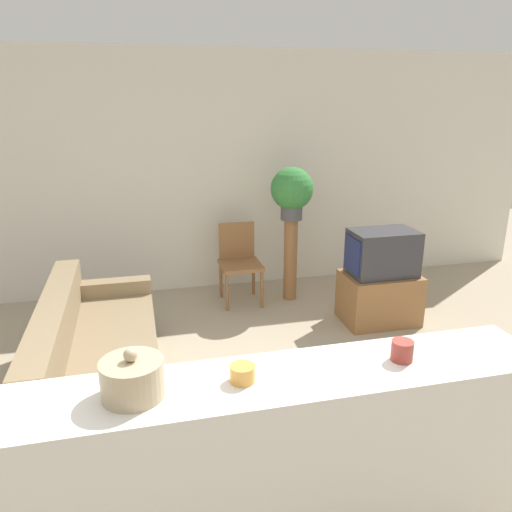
{
  "coord_description": "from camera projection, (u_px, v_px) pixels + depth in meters",
  "views": [
    {
      "loc": [
        -0.43,
        -2.22,
        2.2
      ],
      "look_at": [
        0.57,
        1.84,
        0.85
      ],
      "focal_mm": 35.0,
      "sensor_mm": 36.0,
      "label": 1
    }
  ],
  "objects": [
    {
      "name": "couch",
      "position": [
        98.0,
        363.0,
        3.73
      ],
      "size": [
        0.81,
        2.05,
        0.79
      ],
      "color": "#847051",
      "rests_on": "ground_plane"
    },
    {
      "name": "wall_back",
      "position": [
        173.0,
        175.0,
        5.58
      ],
      "size": [
        9.0,
        0.06,
        2.7
      ],
      "color": "silver",
      "rests_on": "ground_plane"
    },
    {
      "name": "television",
      "position": [
        382.0,
        253.0,
        4.88
      ],
      "size": [
        0.65,
        0.41,
        0.45
      ],
      "color": "#333338",
      "rests_on": "tv_stand"
    },
    {
      "name": "coffee_tin",
      "position": [
        402.0,
        351.0,
        2.31
      ],
      "size": [
        0.1,
        0.1,
        0.1
      ],
      "color": "#99382D",
      "rests_on": "foreground_counter"
    },
    {
      "name": "ground_plane",
      "position": [
        236.0,
        503.0,
        2.82
      ],
      "size": [
        14.0,
        14.0,
        0.0
      ],
      "primitive_type": "plane",
      "color": "tan"
    },
    {
      "name": "wooden_chair",
      "position": [
        239.0,
        259.0,
        5.49
      ],
      "size": [
        0.44,
        0.44,
        0.86
      ],
      "color": "olive",
      "rests_on": "ground_plane"
    },
    {
      "name": "foreground_counter",
      "position": [
        251.0,
        476.0,
        2.31
      ],
      "size": [
        2.79,
        0.44,
        1.02
      ],
      "color": "silver",
      "rests_on": "ground_plane"
    },
    {
      "name": "potted_plant",
      "position": [
        292.0,
        191.0,
        5.31
      ],
      "size": [
        0.46,
        0.46,
        0.56
      ],
      "color": "#4C4C51",
      "rests_on": "plant_stand"
    },
    {
      "name": "candle_jar",
      "position": [
        242.0,
        373.0,
        2.14
      ],
      "size": [
        0.11,
        0.11,
        0.07
      ],
      "color": "gold",
      "rests_on": "foreground_counter"
    },
    {
      "name": "tv_stand",
      "position": [
        379.0,
        298.0,
        5.03
      ],
      "size": [
        0.73,
        0.52,
        0.51
      ],
      "color": "olive",
      "rests_on": "ground_plane"
    },
    {
      "name": "decorative_bowl",
      "position": [
        132.0,
        378.0,
        2.02
      ],
      "size": [
        0.26,
        0.26,
        0.22
      ],
      "color": "tan",
      "rests_on": "foreground_counter"
    },
    {
      "name": "plant_stand",
      "position": [
        290.0,
        260.0,
        5.54
      ],
      "size": [
        0.15,
        0.15,
        0.92
      ],
      "color": "olive",
      "rests_on": "ground_plane"
    }
  ]
}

